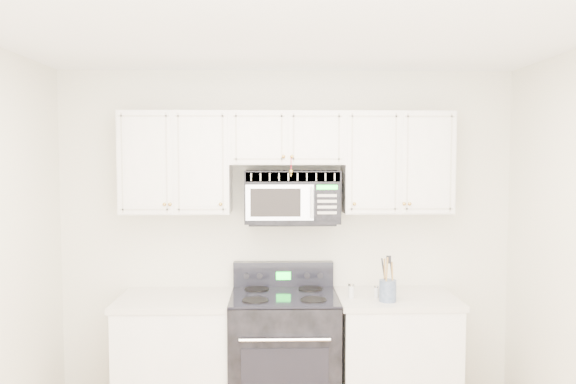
{
  "coord_description": "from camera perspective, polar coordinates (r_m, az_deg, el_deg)",
  "views": [
    {
      "loc": [
        -0.1,
        -2.6,
        1.94
      ],
      "look_at": [
        0.0,
        1.3,
        1.69
      ],
      "focal_mm": 35.0,
      "sensor_mm": 36.0,
      "label": 1
    }
  ],
  "objects": [
    {
      "name": "room",
      "position": [
        2.68,
        0.69,
        -10.2
      ],
      "size": [
        3.51,
        3.51,
        2.61
      ],
      "color": "olive",
      "rests_on": "ground"
    },
    {
      "name": "base_cabinet_left",
      "position": [
        4.37,
        -11.05,
        -16.7
      ],
      "size": [
        0.86,
        0.65,
        0.92
      ],
      "color": "white",
      "rests_on": "ground"
    },
    {
      "name": "base_cabinet_right",
      "position": [
        4.41,
        10.86,
        -16.53
      ],
      "size": [
        0.86,
        0.65,
        0.92
      ],
      "color": "white",
      "rests_on": "ground"
    },
    {
      "name": "range",
      "position": [
        4.29,
        -0.41,
        -16.24
      ],
      "size": [
        0.77,
        0.7,
        1.12
      ],
      "color": "black",
      "rests_on": "ground"
    },
    {
      "name": "upper_cabinets",
      "position": [
        4.19,
        -0.1,
        3.53
      ],
      "size": [
        2.44,
        0.37,
        0.75
      ],
      "color": "white",
      "rests_on": "ground"
    },
    {
      "name": "microwave",
      "position": [
        4.19,
        0.42,
        -0.44
      ],
      "size": [
        0.7,
        0.4,
        0.39
      ],
      "color": "black",
      "rests_on": "ground"
    },
    {
      "name": "utensil_crock",
      "position": [
        4.07,
        10.1,
        -9.75
      ],
      "size": [
        0.12,
        0.12,
        0.32
      ],
      "color": "slate",
      "rests_on": "base_cabinet_right"
    },
    {
      "name": "shaker_salt",
      "position": [
        4.13,
        6.44,
        -9.92
      ],
      "size": [
        0.05,
        0.05,
        0.11
      ],
      "color": "silver",
      "rests_on": "base_cabinet_right"
    },
    {
      "name": "shaker_pepper",
      "position": [
        4.17,
        8.98,
        -9.94
      ],
      "size": [
        0.04,
        0.04,
        0.09
      ],
      "color": "silver",
      "rests_on": "base_cabinet_right"
    }
  ]
}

